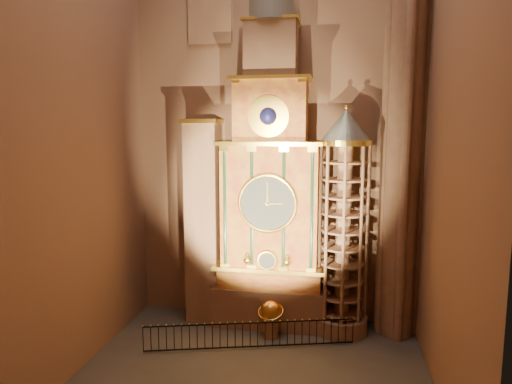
% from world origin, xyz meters
% --- Properties ---
extents(floor, '(14.00, 14.00, 0.00)m').
position_xyz_m(floor, '(0.00, 0.00, 0.00)').
color(floor, '#383330').
rests_on(floor, ground).
extents(wall_back, '(22.00, 0.00, 22.00)m').
position_xyz_m(wall_back, '(0.00, 6.00, 11.00)').
color(wall_back, '#865B48').
rests_on(wall_back, floor).
extents(wall_left, '(0.00, 22.00, 22.00)m').
position_xyz_m(wall_left, '(-7.00, 0.00, 11.00)').
color(wall_left, '#865B48').
rests_on(wall_left, floor).
extents(wall_right, '(0.00, 22.00, 22.00)m').
position_xyz_m(wall_right, '(7.00, 0.00, 11.00)').
color(wall_right, '#865B48').
rests_on(wall_right, floor).
extents(astronomical_clock, '(5.60, 2.41, 16.70)m').
position_xyz_m(astronomical_clock, '(0.00, 4.96, 6.68)').
color(astronomical_clock, '#8C634C').
rests_on(astronomical_clock, floor).
extents(portrait_tower, '(1.80, 1.60, 10.20)m').
position_xyz_m(portrait_tower, '(-3.40, 4.98, 5.15)').
color(portrait_tower, '#8C634C').
rests_on(portrait_tower, floor).
extents(stair_turret, '(2.50, 2.50, 10.80)m').
position_xyz_m(stair_turret, '(3.50, 4.70, 5.27)').
color(stair_turret, '#8C634C').
rests_on(stair_turret, floor).
extents(gothic_pier, '(2.04, 2.04, 22.00)m').
position_xyz_m(gothic_pier, '(6.10, 5.00, 11.00)').
color(gothic_pier, '#8C634C').
rests_on(gothic_pier, floor).
extents(celestial_globe, '(1.37, 1.32, 1.76)m').
position_xyz_m(celestial_globe, '(0.24, 3.51, 1.05)').
color(celestial_globe, '#8C634C').
rests_on(celestial_globe, floor).
extents(iron_railing, '(9.04, 2.53, 1.17)m').
position_xyz_m(iron_railing, '(-0.48, 2.16, 0.64)').
color(iron_railing, black).
rests_on(iron_railing, floor).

